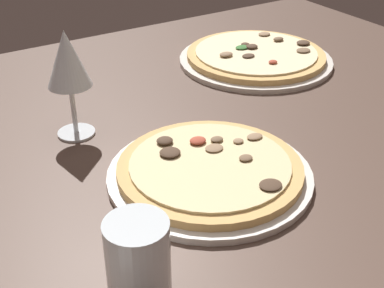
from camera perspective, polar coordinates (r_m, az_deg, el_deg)
name	(u,v)px	position (r cm, az deg, el deg)	size (l,w,h in cm)	color
dining_table	(174,158)	(84.13, -1.96, -1.48)	(150.00, 110.00, 4.00)	brown
pizza_main	(212,170)	(75.41, 2.18, -2.77)	(29.21, 29.21, 3.38)	silver
pizza_side	(256,57)	(115.00, 6.88, 9.28)	(32.40, 32.40, 3.39)	silver
wine_glass_far	(68,62)	(83.41, -13.23, 8.55)	(6.92, 6.92, 17.49)	silver
water_glass	(138,263)	(56.53, -5.80, -12.62)	(6.82, 6.82, 9.32)	silver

